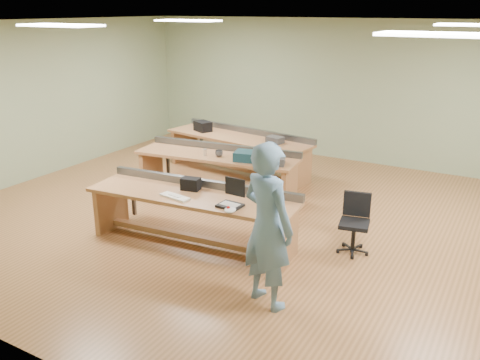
% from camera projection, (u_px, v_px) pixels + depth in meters
% --- Properties ---
extents(floor, '(10.00, 10.00, 0.00)m').
position_uv_depth(floor, '(269.00, 223.00, 7.96)').
color(floor, '#976139').
rests_on(floor, ground).
extents(ceiling, '(10.00, 10.00, 0.00)m').
position_uv_depth(ceiling, '(273.00, 23.00, 6.99)').
color(ceiling, silver).
rests_on(ceiling, wall_back).
extents(wall_back, '(10.00, 0.04, 3.00)m').
position_uv_depth(wall_back, '(355.00, 92.00, 10.76)').
color(wall_back, gray).
rests_on(wall_back, floor).
extents(wall_front, '(10.00, 0.04, 3.00)m').
position_uv_depth(wall_front, '(53.00, 225.00, 4.20)').
color(wall_front, gray).
rests_on(wall_front, floor).
extents(wall_left, '(0.04, 8.00, 3.00)m').
position_uv_depth(wall_left, '(40.00, 100.00, 9.84)').
color(wall_left, gray).
rests_on(wall_left, floor).
extents(fluor_panels, '(6.20, 3.50, 0.03)m').
position_uv_depth(fluor_panels, '(273.00, 25.00, 7.00)').
color(fluor_panels, white).
rests_on(fluor_panels, ceiling).
extents(workbench_front, '(3.08, 1.08, 0.86)m').
position_uv_depth(workbench_front, '(193.00, 207.00, 7.10)').
color(workbench_front, '#A76F46').
rests_on(workbench_front, floor).
extents(workbench_mid, '(2.99, 1.12, 0.86)m').
position_uv_depth(workbench_mid, '(217.00, 164.00, 9.01)').
color(workbench_mid, '#A76F46').
rests_on(workbench_mid, floor).
extents(workbench_back, '(3.22, 1.26, 0.86)m').
position_uv_depth(workbench_back, '(239.00, 145.00, 10.23)').
color(workbench_back, '#A76F46').
rests_on(workbench_back, floor).
extents(person, '(0.81, 0.66, 1.90)m').
position_uv_depth(person, '(268.00, 226.00, 5.52)').
color(person, slate).
rests_on(person, floor).
extents(laptop_base, '(0.32, 0.27, 0.03)m').
position_uv_depth(laptop_base, '(230.00, 206.00, 6.58)').
color(laptop_base, black).
rests_on(laptop_base, workbench_front).
extents(laptop_screen, '(0.30, 0.03, 0.24)m').
position_uv_depth(laptop_screen, '(235.00, 187.00, 6.60)').
color(laptop_screen, black).
rests_on(laptop_screen, laptop_base).
extents(keyboard, '(0.47, 0.21, 0.03)m').
position_uv_depth(keyboard, '(175.00, 197.00, 6.90)').
color(keyboard, silver).
rests_on(keyboard, workbench_front).
extents(trackball_mouse, '(0.16, 0.18, 0.07)m').
position_uv_depth(trackball_mouse, '(230.00, 210.00, 6.39)').
color(trackball_mouse, white).
rests_on(trackball_mouse, workbench_front).
extents(camera_bag, '(0.28, 0.21, 0.18)m').
position_uv_depth(camera_bag, '(191.00, 184.00, 7.17)').
color(camera_bag, black).
rests_on(camera_bag, workbench_front).
extents(task_chair, '(0.52, 0.52, 0.82)m').
position_uv_depth(task_chair, '(354.00, 231.00, 6.94)').
color(task_chair, black).
rests_on(task_chair, floor).
extents(parts_bin_teal, '(0.51, 0.43, 0.16)m').
position_uv_depth(parts_bin_teal, '(248.00, 156.00, 8.55)').
color(parts_bin_teal, '#12313C').
rests_on(parts_bin_teal, workbench_mid).
extents(parts_bin_grey, '(0.53, 0.43, 0.12)m').
position_uv_depth(parts_bin_grey, '(271.00, 161.00, 8.35)').
color(parts_bin_grey, '#353538').
rests_on(parts_bin_grey, workbench_mid).
extents(mug, '(0.16, 0.16, 0.11)m').
position_uv_depth(mug, '(219.00, 153.00, 8.80)').
color(mug, '#353538').
rests_on(mug, workbench_mid).
extents(drinks_can, '(0.08, 0.08, 0.11)m').
position_uv_depth(drinks_can, '(205.00, 152.00, 8.85)').
color(drinks_can, silver).
rests_on(drinks_can, workbench_mid).
extents(storage_box_back, '(0.43, 0.38, 0.21)m').
position_uv_depth(storage_box_back, '(203.00, 126.00, 10.58)').
color(storage_box_back, black).
rests_on(storage_box_back, workbench_back).
extents(tray_back, '(0.34, 0.28, 0.12)m').
position_uv_depth(tray_back, '(275.00, 140.00, 9.67)').
color(tray_back, '#353538').
rests_on(tray_back, workbench_back).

